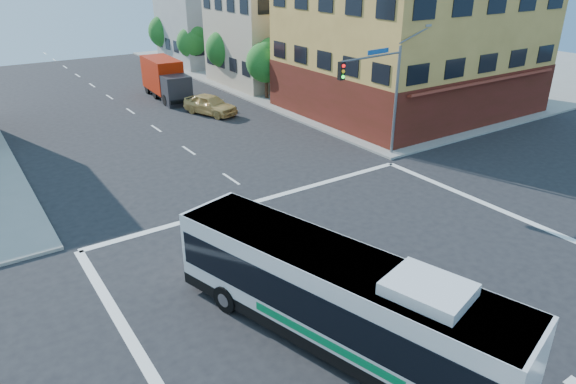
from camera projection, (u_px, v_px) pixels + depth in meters
ground at (388, 284)px, 20.29m from camera, size 120.00×120.00×0.00m
sidewalk_ne at (393, 62)px, 64.56m from camera, size 50.00×50.00×0.15m
corner_building_ne at (411, 38)px, 42.03m from camera, size 18.10×15.44×14.00m
building_east_near at (278, 37)px, 52.76m from camera, size 12.06×10.06×9.00m
building_east_far at (216, 20)px, 63.12m from camera, size 12.06×10.06×10.00m
signal_mast_ne at (379, 83)px, 30.89m from camera, size 7.91×1.13×8.07m
street_tree_a at (267, 60)px, 45.97m from camera, size 3.60×3.60×5.53m
street_tree_b at (225, 47)px, 51.94m from camera, size 3.80×3.80×5.79m
street_tree_c at (193, 40)px, 58.10m from camera, size 3.40×3.40×5.29m
street_tree_d at (165, 29)px, 63.96m from camera, size 4.00×4.00×6.03m
transit_bus at (336, 297)px, 16.58m from camera, size 5.83×12.50×3.63m
box_truck at (166, 80)px, 47.19m from camera, size 2.69×7.90×3.51m
parked_car at (210, 104)px, 42.47m from camera, size 3.51×5.25×1.66m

